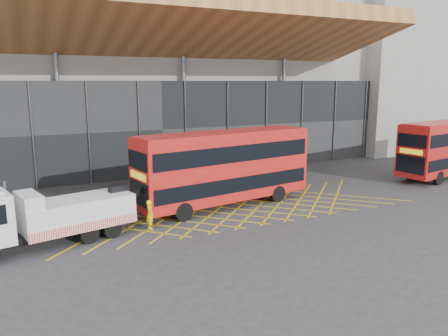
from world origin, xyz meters
TOP-DOWN VIEW (x-y plane):
  - ground_plane at (0.00, 0.00)m, footprint 120.00×120.00m
  - road_markings at (3.20, 0.00)m, footprint 23.16×7.16m
  - construction_building at (1.92, 18.40)m, footprint 55.00×23.97m
  - east_building at (32.00, 16.00)m, footprint 15.00×12.00m
  - recovery_truck at (-8.14, -1.60)m, footprint 9.60×4.05m
  - bus_towed at (2.79, 0.97)m, footprint 12.19×4.63m
  - worker at (-2.86, -1.37)m, footprint 0.45×0.63m

SIDE VIEW (x-z plane):
  - ground_plane at x=0.00m, z-range 0.00..0.00m
  - road_markings at x=3.20m, z-range 0.00..0.01m
  - worker at x=-2.86m, z-range 0.00..1.65m
  - recovery_truck at x=-8.14m, z-range -0.13..3.21m
  - bus_towed at x=2.79m, z-range 0.27..5.12m
  - construction_building at x=1.92m, z-range -0.02..17.98m
  - east_building at x=32.00m, z-range 0.00..20.00m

